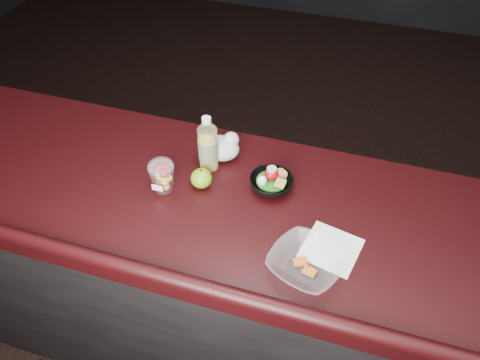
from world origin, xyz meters
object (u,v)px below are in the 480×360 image
Objects in this scene: green_apple at (201,178)px; snack_bowl at (271,182)px; lemonade_bottle at (208,147)px; fruit_cup at (162,175)px; takeout_bowl at (306,263)px.

snack_bowl is (0.23, 0.06, -0.01)m from green_apple.
lemonade_bottle is 0.12m from green_apple.
snack_bowl is (0.35, 0.11, -0.04)m from fruit_cup.
snack_bowl is at bearing -10.17° from lemonade_bottle.
fruit_cup reaches higher than green_apple.
fruit_cup reaches higher than snack_bowl.
green_apple is 0.24m from snack_bowl.
fruit_cup is 0.13m from green_apple.
fruit_cup is 1.64× the size of green_apple.
takeout_bowl is (0.52, -0.18, -0.04)m from fruit_cup.
green_apple is at bearing 23.83° from fruit_cup.
lemonade_bottle is at bearing 54.85° from fruit_cup.
green_apple is 0.47m from takeout_bowl.
lemonade_bottle is 1.21× the size of snack_bowl.
fruit_cup is at bearing -125.15° from lemonade_bottle.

